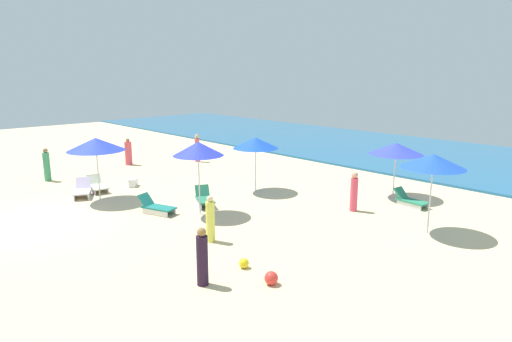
{
  "coord_description": "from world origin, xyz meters",
  "views": [
    {
      "loc": [
        16.54,
        -4.02,
        5.29
      ],
      "look_at": [
        2.68,
        8.83,
        1.09
      ],
      "focal_mm": 31.49,
      "sensor_mm": 36.0,
      "label": 1
    }
  ],
  "objects_px": {
    "lounge_chair_1_1": "(156,207)",
    "beachgoer_1": "(210,220)",
    "lounge_chair_1_0": "(204,199)",
    "lounge_chair_2_0": "(410,200)",
    "umbrella_3": "(433,161)",
    "beach_ball_1": "(244,263)",
    "beachgoer_5": "(197,148)",
    "cooler_box_2": "(133,183)",
    "beachgoer_4": "(202,258)",
    "umbrella_4": "(96,144)",
    "beachgoer_2": "(47,166)",
    "umbrella_2": "(396,149)",
    "umbrella_0": "(256,143)",
    "lounge_chair_4_1": "(97,186)",
    "lounge_chair_4_0": "(82,190)",
    "umbrella_1": "(198,149)",
    "beach_ball_0": "(271,278)",
    "beachgoer_3": "(354,192)",
    "beachgoer_0": "(128,153)"
  },
  "relations": [
    {
      "from": "lounge_chair_2_0",
      "to": "umbrella_3",
      "type": "height_order",
      "value": "umbrella_3"
    },
    {
      "from": "lounge_chair_1_0",
      "to": "lounge_chair_2_0",
      "type": "height_order",
      "value": "lounge_chair_1_0"
    },
    {
      "from": "lounge_chair_4_0",
      "to": "beach_ball_1",
      "type": "height_order",
      "value": "lounge_chair_4_0"
    },
    {
      "from": "umbrella_3",
      "to": "beachgoer_1",
      "type": "bearing_deg",
      "value": -126.77
    },
    {
      "from": "lounge_chair_4_0",
      "to": "beachgoer_2",
      "type": "relative_size",
      "value": 0.89
    },
    {
      "from": "umbrella_1",
      "to": "lounge_chair_1_1",
      "type": "bearing_deg",
      "value": -136.17
    },
    {
      "from": "beachgoer_1",
      "to": "beachgoer_5",
      "type": "height_order",
      "value": "beachgoer_5"
    },
    {
      "from": "beachgoer_4",
      "to": "cooler_box_2",
      "type": "bearing_deg",
      "value": -50.94
    },
    {
      "from": "umbrella_3",
      "to": "umbrella_2",
      "type": "bearing_deg",
      "value": 135.24
    },
    {
      "from": "cooler_box_2",
      "to": "beachgoer_3",
      "type": "bearing_deg",
      "value": -112.18
    },
    {
      "from": "umbrella_0",
      "to": "cooler_box_2",
      "type": "relative_size",
      "value": 4.41
    },
    {
      "from": "beachgoer_1",
      "to": "beach_ball_1",
      "type": "xyz_separation_m",
      "value": [
        2.22,
        -0.54,
        -0.57
      ]
    },
    {
      "from": "lounge_chair_1_1",
      "to": "lounge_chair_2_0",
      "type": "relative_size",
      "value": 1.11
    },
    {
      "from": "lounge_chair_1_1",
      "to": "lounge_chair_4_1",
      "type": "distance_m",
      "value": 4.67
    },
    {
      "from": "umbrella_2",
      "to": "beachgoer_5",
      "type": "relative_size",
      "value": 1.42
    },
    {
      "from": "beach_ball_0",
      "to": "lounge_chair_2_0",
      "type": "bearing_deg",
      "value": 96.72
    },
    {
      "from": "lounge_chair_4_1",
      "to": "umbrella_4",
      "type": "bearing_deg",
      "value": -102.09
    },
    {
      "from": "umbrella_1",
      "to": "lounge_chair_1_0",
      "type": "relative_size",
      "value": 1.94
    },
    {
      "from": "lounge_chair_4_0",
      "to": "lounge_chair_2_0",
      "type": "bearing_deg",
      "value": -20.62
    },
    {
      "from": "lounge_chair_1_1",
      "to": "beachgoer_1",
      "type": "bearing_deg",
      "value": -113.95
    },
    {
      "from": "lounge_chair_1_0",
      "to": "lounge_chair_4_1",
      "type": "bearing_deg",
      "value": 139.03
    },
    {
      "from": "umbrella_1",
      "to": "lounge_chair_2_0",
      "type": "bearing_deg",
      "value": 54.31
    },
    {
      "from": "beachgoer_0",
      "to": "beach_ball_0",
      "type": "height_order",
      "value": "beachgoer_0"
    },
    {
      "from": "beachgoer_1",
      "to": "beachgoer_5",
      "type": "bearing_deg",
      "value": 142.14
    },
    {
      "from": "cooler_box_2",
      "to": "umbrella_1",
      "type": "bearing_deg",
      "value": -139.53
    },
    {
      "from": "beachgoer_3",
      "to": "beach_ball_0",
      "type": "relative_size",
      "value": 4.39
    },
    {
      "from": "cooler_box_2",
      "to": "beachgoer_4",
      "type": "bearing_deg",
      "value": -156.57
    },
    {
      "from": "umbrella_3",
      "to": "beachgoer_2",
      "type": "distance_m",
      "value": 17.71
    },
    {
      "from": "lounge_chair_4_1",
      "to": "beachgoer_1",
      "type": "relative_size",
      "value": 0.95
    },
    {
      "from": "cooler_box_2",
      "to": "beach_ball_0",
      "type": "bearing_deg",
      "value": -148.79
    },
    {
      "from": "beachgoer_3",
      "to": "beachgoer_4",
      "type": "bearing_deg",
      "value": 99.38
    },
    {
      "from": "umbrella_2",
      "to": "cooler_box_2",
      "type": "xyz_separation_m",
      "value": [
        -9.29,
        -7.31,
        -1.93
      ]
    },
    {
      "from": "beachgoer_4",
      "to": "beach_ball_1",
      "type": "height_order",
      "value": "beachgoer_4"
    },
    {
      "from": "beach_ball_1",
      "to": "beachgoer_3",
      "type": "bearing_deg",
      "value": 98.8
    },
    {
      "from": "beachgoer_2",
      "to": "beachgoer_1",
      "type": "bearing_deg",
      "value": -48.46
    },
    {
      "from": "lounge_chair_1_0",
      "to": "umbrella_4",
      "type": "xyz_separation_m",
      "value": [
        -3.63,
        -2.75,
        2.09
      ]
    },
    {
      "from": "beach_ball_0",
      "to": "umbrella_2",
      "type": "bearing_deg",
      "value": 102.99
    },
    {
      "from": "lounge_chair_1_1",
      "to": "beach_ball_0",
      "type": "bearing_deg",
      "value": -117.66
    },
    {
      "from": "beachgoer_4",
      "to": "beachgoer_5",
      "type": "bearing_deg",
      "value": -67.17
    },
    {
      "from": "lounge_chair_1_1",
      "to": "cooler_box_2",
      "type": "relative_size",
      "value": 2.81
    },
    {
      "from": "lounge_chair_1_1",
      "to": "umbrella_4",
      "type": "height_order",
      "value": "umbrella_4"
    },
    {
      "from": "umbrella_2",
      "to": "lounge_chair_2_0",
      "type": "height_order",
      "value": "umbrella_2"
    },
    {
      "from": "beachgoer_3",
      "to": "lounge_chair_4_0",
      "type": "bearing_deg",
      "value": 38.94
    },
    {
      "from": "umbrella_4",
      "to": "beachgoer_5",
      "type": "relative_size",
      "value": 1.59
    },
    {
      "from": "beachgoer_5",
      "to": "cooler_box_2",
      "type": "xyz_separation_m",
      "value": [
        2.8,
        -5.69,
        -0.63
      ]
    },
    {
      "from": "lounge_chair_4_1",
      "to": "beachgoer_4",
      "type": "relative_size",
      "value": 0.94
    },
    {
      "from": "umbrella_3",
      "to": "beach_ball_1",
      "type": "xyz_separation_m",
      "value": [
        -2.11,
        -6.33,
        -2.31
      ]
    },
    {
      "from": "beachgoer_1",
      "to": "beachgoer_3",
      "type": "bearing_deg",
      "value": 74.53
    },
    {
      "from": "lounge_chair_1_0",
      "to": "beachgoer_2",
      "type": "bearing_deg",
      "value": 135.5
    },
    {
      "from": "beachgoer_5",
      "to": "beach_ball_1",
      "type": "relative_size",
      "value": 5.88
    }
  ]
}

